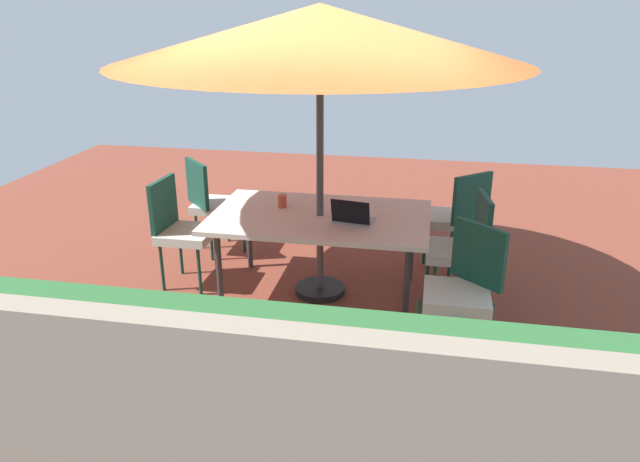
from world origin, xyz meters
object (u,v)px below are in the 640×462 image
object	(u,v)px
dining_table	(320,220)
chair_east	(180,227)
chair_southeast	(212,201)
laptop	(353,217)
patio_umbrella	(320,35)
chair_southwest	(459,215)
cup	(282,201)
chair_west	(463,245)
chair_northwest	(463,286)

from	to	relation	value
dining_table	chair_east	size ratio (longest dim) A/B	1.88
dining_table	chair_southeast	bearing A→B (deg)	-30.05
laptop	chair_east	bearing A→B (deg)	6.01
patio_umbrella	chair_east	world-z (taller)	patio_umbrella
chair_southwest	laptop	world-z (taller)	chair_southwest
laptop	patio_umbrella	bearing A→B (deg)	-15.19
dining_table	chair_southeast	world-z (taller)	chair_southeast
chair_southeast	laptop	xyz separation A→B (m)	(-1.54, 0.85, 0.23)
patio_umbrella	chair_southeast	distance (m)	2.17
chair_southeast	cup	bearing A→B (deg)	-168.57
laptop	cup	size ratio (longest dim) A/B	3.14
chair_west	dining_table	bearing A→B (deg)	-98.82
chair_east	chair_southwest	world-z (taller)	same
dining_table	chair_west	distance (m)	1.21
chair_west	laptop	distance (m)	0.94
dining_table	chair_southwest	world-z (taller)	chair_southwest
chair_southwest	cup	distance (m)	1.68
chair_southeast	laptop	world-z (taller)	chair_southeast
chair_east	cup	size ratio (longest dim) A/B	8.63
chair_southeast	cup	distance (m)	1.08
chair_east	laptop	xyz separation A→B (m)	(-1.55, 0.10, 0.23)
chair_east	chair_southwest	distance (m)	2.57
chair_east	chair_northwest	bearing A→B (deg)	-103.08
patio_umbrella	laptop	size ratio (longest dim) A/B	9.07
chair_east	chair_southwest	xyz separation A→B (m)	(-2.44, -0.79, 0.00)
chair_east	chair_west	bearing A→B (deg)	-85.50
chair_southeast	cup	size ratio (longest dim) A/B	8.63
cup	laptop	bearing A→B (deg)	157.38
chair_east	chair_northwest	size ratio (longest dim) A/B	1.00
chair_northwest	patio_umbrella	bearing A→B (deg)	-172.79
patio_umbrella	laptop	bearing A→B (deg)	155.22
patio_umbrella	chair_northwest	world-z (taller)	patio_umbrella
chair_east	chair_west	xyz separation A→B (m)	(-2.46, -0.03, 0.00)
chair_southwest	laptop	size ratio (longest dim) A/B	2.75
chair_west	chair_southwest	xyz separation A→B (m)	(0.01, -0.76, 0.00)
dining_table	chair_southeast	distance (m)	1.44
chair_southwest	laptop	xyz separation A→B (m)	(0.89, 0.89, 0.23)
dining_table	chair_northwest	distance (m)	1.41
chair_east	chair_northwest	xyz separation A→B (m)	(-2.43, 0.73, 0.00)
chair_southeast	chair_east	size ratio (longest dim) A/B	1.00
patio_umbrella	chair_southwest	size ratio (longest dim) A/B	3.30
chair_southwest	cup	bearing A→B (deg)	-19.99
chair_southwest	chair_northwest	bearing A→B (deg)	47.98
patio_umbrella	chair_southwest	bearing A→B (deg)	-147.71
chair_northwest	laptop	distance (m)	1.11
dining_table	chair_east	bearing A→B (deg)	1.82
chair_east	chair_northwest	world-z (taller)	same
chair_northwest	chair_southeast	bearing A→B (deg)	-171.11
dining_table	chair_southwest	size ratio (longest dim) A/B	1.88
chair_northwest	cup	xyz separation A→B (m)	(1.54, -0.91, 0.24)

